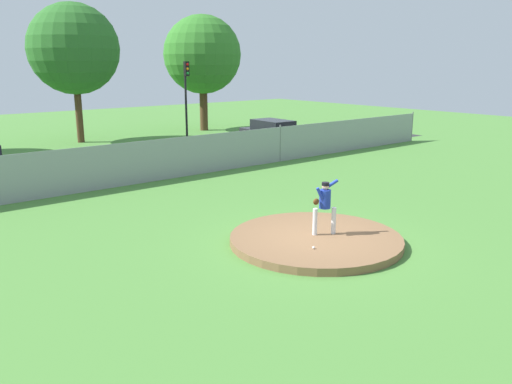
# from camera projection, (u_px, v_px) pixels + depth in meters

# --- Properties ---
(ground_plane) EXTENTS (80.00, 80.00, 0.00)m
(ground_plane) POSITION_uv_depth(u_px,v_px,m) (198.00, 201.00, 19.26)
(ground_plane) COLOR #4C8438
(asphalt_strip) EXTENTS (44.00, 7.00, 0.01)m
(asphalt_strip) POSITION_uv_depth(u_px,v_px,m) (102.00, 167.00, 25.62)
(asphalt_strip) COLOR #2B2B2D
(asphalt_strip) RESTS_ON ground_plane
(pitchers_mound) EXTENTS (4.84, 4.84, 0.22)m
(pitchers_mound) POSITION_uv_depth(u_px,v_px,m) (316.00, 239.00, 14.74)
(pitchers_mound) COLOR brown
(pitchers_mound) RESTS_ON ground_plane
(pitcher_youth) EXTENTS (0.82, 0.39, 1.57)m
(pitcher_youth) POSITION_uv_depth(u_px,v_px,m) (325.00, 202.00, 14.63)
(pitcher_youth) COLOR silver
(pitcher_youth) RESTS_ON pitchers_mound
(baseball) EXTENTS (0.07, 0.07, 0.07)m
(baseball) POSITION_uv_depth(u_px,v_px,m) (314.00, 248.00, 13.67)
(baseball) COLOR white
(baseball) RESTS_ON pitchers_mound
(chainlink_fence) EXTENTS (38.42, 0.07, 1.88)m
(chainlink_fence) POSITION_uv_depth(u_px,v_px,m) (145.00, 162.00, 22.04)
(chainlink_fence) COLOR gray
(chainlink_fence) RESTS_ON ground_plane
(parked_car_charcoal) EXTENTS (1.94, 4.65, 1.59)m
(parked_car_charcoal) POSITION_uv_depth(u_px,v_px,m) (273.00, 134.00, 31.78)
(parked_car_charcoal) COLOR #232328
(parked_car_charcoal) RESTS_ON ground_plane
(traffic_light_far) EXTENTS (0.28, 0.46, 5.03)m
(traffic_light_far) POSITION_uv_depth(u_px,v_px,m) (186.00, 87.00, 33.06)
(traffic_light_far) COLOR black
(traffic_light_far) RESTS_ON ground_plane
(tree_slender_far) EXTENTS (5.54, 5.54, 8.54)m
(tree_slender_far) POSITION_uv_depth(u_px,v_px,m) (74.00, 49.00, 32.11)
(tree_slender_far) COLOR #4C331E
(tree_slender_far) RESTS_ON ground_plane
(tree_tall_centre) EXTENTS (5.66, 5.66, 8.36)m
(tree_tall_centre) POSITION_uv_depth(u_px,v_px,m) (202.00, 55.00, 38.17)
(tree_tall_centre) COLOR #4C331E
(tree_tall_centre) RESTS_ON ground_plane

